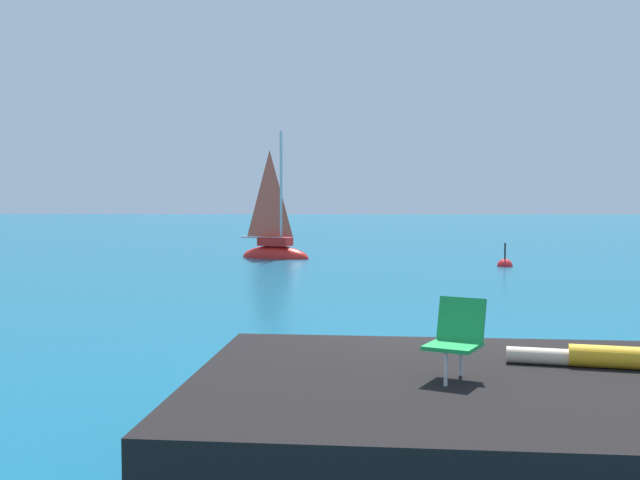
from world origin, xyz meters
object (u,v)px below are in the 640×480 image
object	(u,v)px
person_sunbather	(600,357)
marker_buoy	(505,266)
sailboat_near	(275,251)
beach_chair	(457,335)

from	to	relation	value
person_sunbather	marker_buoy	xyz separation A→B (m)	(3.44, 19.56, -0.91)
sailboat_near	beach_chair	xyz separation A→B (m)	(3.42, -23.48, 0.94)
sailboat_near	marker_buoy	distance (m)	9.14
person_sunbather	beach_chair	xyz separation A→B (m)	(-1.61, -0.50, 0.33)
person_sunbather	marker_buoy	world-z (taller)	person_sunbather
person_sunbather	beach_chair	world-z (taller)	beach_chair
beach_chair	person_sunbather	bearing A→B (deg)	134.96
person_sunbather	marker_buoy	distance (m)	19.88
beach_chair	marker_buoy	xyz separation A→B (m)	(5.04, 20.06, -1.24)
person_sunbather	beach_chair	size ratio (longest dim) A/B	2.17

